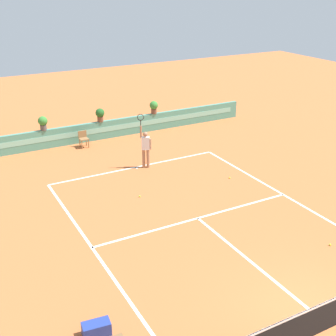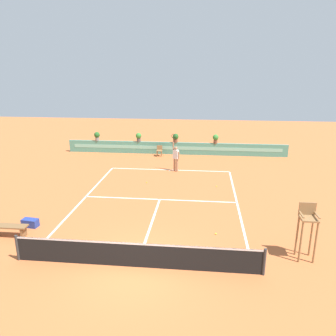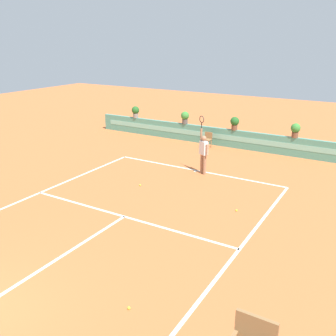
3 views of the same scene
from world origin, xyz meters
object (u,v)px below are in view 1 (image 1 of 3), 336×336
object	(u,v)px
gear_bag	(96,329)
potted_plant_right	(154,106)
tennis_ball_near_baseline	(230,178)
tennis_ball_by_sideline	(330,245)
ball_kid_chair	(83,138)
tennis_ball_mid_court	(140,196)
potted_plant_left	(43,122)
tennis_player	(145,146)
potted_plant_centre	(100,114)

from	to	relation	value
gear_bag	potted_plant_right	distance (m)	16.28
tennis_ball_near_baseline	tennis_ball_by_sideline	xyz separation A→B (m)	(-0.23, -6.01, 0.00)
ball_kid_chair	potted_plant_right	size ratio (longest dim) A/B	1.17
tennis_ball_mid_court	tennis_ball_by_sideline	xyz separation A→B (m)	(4.03, -6.26, 0.00)
potted_plant_left	tennis_ball_by_sideline	bearing A→B (deg)	-66.48
ball_kid_chair	gear_bag	xyz separation A→B (m)	(-4.10, -13.05, -0.30)
tennis_player	potted_plant_right	size ratio (longest dim) A/B	3.57
potted_plant_right	potted_plant_left	xyz separation A→B (m)	(-6.30, 0.00, 0.00)
tennis_ball_near_baseline	tennis_player	bearing A→B (deg)	132.92
ball_kid_chair	tennis_ball_near_baseline	bearing A→B (deg)	-57.77
tennis_ball_near_baseline	potted_plant_centre	world-z (taller)	potted_plant_centre
potted_plant_right	tennis_ball_by_sideline	bearing A→B (deg)	-91.51
potted_plant_centre	tennis_ball_mid_court	bearing A→B (deg)	-98.94
tennis_player	tennis_ball_near_baseline	bearing A→B (deg)	-47.08
gear_bag	tennis_ball_mid_court	bearing A→B (deg)	56.75
potted_plant_right	potted_plant_left	distance (m)	6.30
ball_kid_chair	potted_plant_centre	distance (m)	1.72
gear_bag	tennis_ball_by_sideline	size ratio (longest dim) A/B	10.29
tennis_ball_by_sideline	potted_plant_centre	size ratio (longest dim) A/B	0.09
tennis_ball_by_sideline	potted_plant_right	size ratio (longest dim) A/B	0.09
potted_plant_left	ball_kid_chair	bearing A→B (deg)	-21.92
tennis_ball_near_baseline	tennis_ball_by_sideline	world-z (taller)	same
tennis_player	tennis_ball_by_sideline	xyz separation A→B (m)	(2.47, -8.91, -1.02)
potted_plant_right	potted_plant_centre	size ratio (longest dim) A/B	1.00
potted_plant_right	tennis_player	bearing A→B (deg)	-120.82
tennis_player	tennis_ball_near_baseline	distance (m)	4.09
tennis_ball_by_sideline	potted_plant_right	bearing A→B (deg)	88.49
potted_plant_right	potted_plant_centre	distance (m)	3.23
gear_bag	tennis_player	size ratio (longest dim) A/B	0.27
tennis_ball_near_baseline	ball_kid_chair	bearing A→B (deg)	122.23
tennis_ball_near_baseline	tennis_ball_by_sideline	bearing A→B (deg)	-92.23
ball_kid_chair	tennis_player	world-z (taller)	tennis_player
potted_plant_centre	potted_plant_left	distance (m)	3.07
tennis_ball_by_sideline	tennis_ball_near_baseline	bearing A→B (deg)	87.77
tennis_ball_mid_court	potted_plant_left	xyz separation A→B (m)	(-1.90, 7.39, 1.38)
tennis_player	tennis_ball_by_sideline	distance (m)	9.30
potted_plant_centre	potted_plant_left	xyz separation A→B (m)	(-3.07, 0.00, 0.00)
ball_kid_chair	gear_bag	distance (m)	13.68
potted_plant_right	potted_plant_left	world-z (taller)	same
ball_kid_chair	tennis_ball_near_baseline	xyz separation A→B (m)	(4.35, -6.91, -0.44)
gear_bag	tennis_ball_mid_court	size ratio (longest dim) A/B	10.29
tennis_ball_mid_court	potted_plant_centre	size ratio (longest dim) A/B	0.09
tennis_ball_near_baseline	tennis_ball_mid_court	xyz separation A→B (m)	(-4.27, 0.25, 0.00)
ball_kid_chair	tennis_ball_near_baseline	size ratio (longest dim) A/B	12.50
tennis_player	potted_plant_right	world-z (taller)	tennis_player
tennis_ball_near_baseline	potted_plant_centre	distance (m)	8.36
ball_kid_chair	potted_plant_left	xyz separation A→B (m)	(-1.82, 0.73, 0.93)
gear_bag	tennis_ball_by_sideline	world-z (taller)	gear_bag
gear_bag	potted_plant_right	xyz separation A→B (m)	(8.58, 13.78, 1.23)
tennis_player	tennis_ball_mid_court	xyz separation A→B (m)	(-1.57, -2.66, -1.02)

